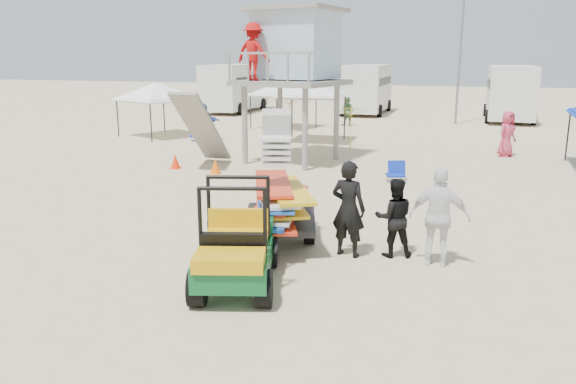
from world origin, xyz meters
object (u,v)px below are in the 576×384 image
(utility_cart, at_px, (234,239))
(lifeguard_tower, at_px, (290,51))
(surf_trailer, at_px, (279,197))
(man_left, at_px, (348,209))

(utility_cart, xyz_separation_m, lifeguard_tower, (-2.64, 11.49, 3.16))
(utility_cart, bearing_deg, surf_trailer, 89.91)
(utility_cart, height_order, lifeguard_tower, lifeguard_tower)
(utility_cart, distance_m, man_left, 2.54)
(lifeguard_tower, bearing_deg, utility_cart, -77.05)
(surf_trailer, bearing_deg, lifeguard_tower, 106.11)
(utility_cart, relative_size, surf_trailer, 0.91)
(surf_trailer, distance_m, lifeguard_tower, 9.99)
(man_left, bearing_deg, surf_trailer, 1.00)
(surf_trailer, relative_size, man_left, 1.50)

